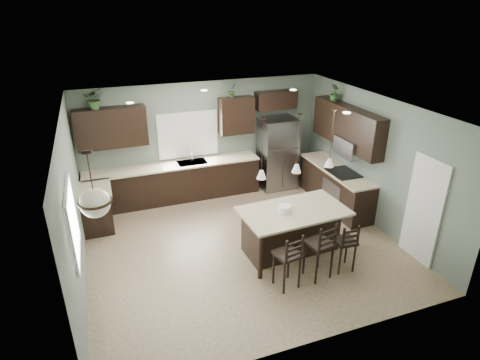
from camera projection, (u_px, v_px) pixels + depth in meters
name	position (u px, v px, depth m)	size (l,w,h in m)	color
ground	(242.00, 244.00, 8.16)	(6.00, 6.00, 0.00)	#9E8466
pantry_door	(423.00, 210.00, 7.35)	(0.04, 0.82, 2.04)	white
window_back	(188.00, 135.00, 9.74)	(1.35, 0.02, 1.00)	white
window_left	(72.00, 223.00, 5.91)	(0.02, 1.10, 1.00)	white
left_return_cabs	(97.00, 209.00, 8.59)	(0.60, 0.90, 0.90)	black
left_return_countertop	(94.00, 189.00, 8.40)	(0.66, 0.96, 0.04)	beige
back_lower_cabs	(175.00, 183.00, 9.81)	(4.20, 0.60, 0.90)	black
back_countertop	(174.00, 165.00, 9.60)	(4.20, 0.66, 0.04)	beige
sink_inset	(192.00, 162.00, 9.73)	(0.70, 0.45, 0.01)	gray
faucet	(192.00, 157.00, 9.65)	(0.02, 0.02, 0.28)	silver
back_upper_left	(111.00, 128.00, 8.90)	(1.55, 0.34, 0.90)	black
back_upper_right	(236.00, 116.00, 9.82)	(0.85, 0.34, 0.90)	black
fridge_header	(276.00, 100.00, 10.02)	(1.05, 0.34, 0.45)	black
right_lower_cabs	(335.00, 187.00, 9.57)	(0.60, 2.35, 0.90)	black
right_countertop	(337.00, 169.00, 9.37)	(0.66, 2.35, 0.04)	beige
cooktop	(343.00, 173.00, 9.12)	(0.58, 0.75, 0.02)	black
wall_oven_front	(330.00, 194.00, 9.24)	(0.01, 0.72, 0.60)	gray
right_upper_cabs	(347.00, 126.00, 8.99)	(0.34, 2.35, 0.90)	black
microwave	(350.00, 147.00, 8.91)	(0.40, 0.75, 0.40)	gray
refrigerator	(277.00, 153.00, 10.32)	(0.90, 0.74, 1.85)	gray
kitchen_island	(293.00, 231.00, 7.74)	(2.00, 1.14, 0.92)	black
serving_dish	(285.00, 209.00, 7.45)	(0.24, 0.24, 0.14)	white
bar_stool_left	(287.00, 260.00, 6.77)	(0.39, 0.39, 1.07)	black
bar_stool_center	(319.00, 249.00, 7.00)	(0.42, 0.42, 1.13)	black
bar_stool_right	(344.00, 246.00, 7.23)	(0.36, 0.36, 0.98)	black
pendant_left	(262.00, 149.00, 6.75)	(0.17, 0.17, 1.10)	silver
pendant_center	(298.00, 144.00, 7.00)	(0.17, 0.17, 1.10)	white
pendant_right	(332.00, 139.00, 7.25)	(0.17, 0.17, 1.10)	white
chandelier	(92.00, 185.00, 5.29)	(0.45, 0.45, 0.96)	#F1EDC5
plant_back_left	(94.00, 98.00, 8.51)	(0.41, 0.36, 0.46)	#2D5224
plant_back_right	(232.00, 90.00, 9.50)	(0.20, 0.16, 0.36)	#335123
plant_right_wall	(335.00, 93.00, 9.21)	(0.21, 0.21, 0.38)	#285625
room_shell	(242.00, 167.00, 7.46)	(6.00, 6.00, 6.00)	slate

